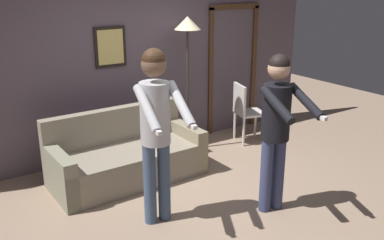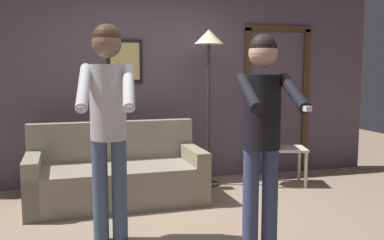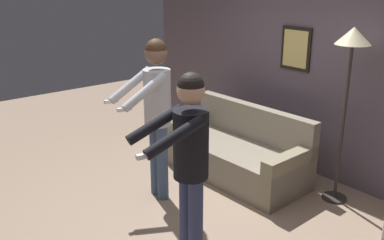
{
  "view_description": "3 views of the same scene",
  "coord_description": "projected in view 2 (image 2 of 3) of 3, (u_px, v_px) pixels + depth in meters",
  "views": [
    {
      "loc": [
        -2.57,
        -3.58,
        2.44
      ],
      "look_at": [
        -0.33,
        -0.17,
        1.1
      ],
      "focal_mm": 40.0,
      "sensor_mm": 36.0,
      "label": 1
    },
    {
      "loc": [
        -0.94,
        -3.63,
        1.45
      ],
      "look_at": [
        -0.04,
        -0.37,
        1.06
      ],
      "focal_mm": 40.0,
      "sensor_mm": 36.0,
      "label": 2
    },
    {
      "loc": [
        3.04,
        -2.6,
        2.46
      ],
      "look_at": [
        0.14,
        -0.21,
        1.19
      ],
      "focal_mm": 40.0,
      "sensor_mm": 36.0,
      "label": 3
    }
  ],
  "objects": [
    {
      "name": "ground_plane",
      "position": [
        186.0,
        231.0,
        3.89
      ],
      "size": [
        12.0,
        12.0,
        0.0
      ],
      "primitive_type": "plane",
      "color": "gray"
    },
    {
      "name": "back_wall_assembly",
      "position": [
        151.0,
        83.0,
        5.58
      ],
      "size": [
        6.4,
        0.1,
        2.6
      ],
      "color": "#5A4E5A",
      "rests_on": "ground_plane"
    },
    {
      "name": "couch",
      "position": [
        117.0,
        177.0,
        4.74
      ],
      "size": [
        1.92,
        0.9,
        0.87
      ],
      "color": "gray",
      "rests_on": "ground_plane"
    },
    {
      "name": "torchiere_lamp",
      "position": [
        209.0,
        53.0,
        5.3
      ],
      "size": [
        0.37,
        0.37,
        1.96
      ],
      "color": "#332D28",
      "rests_on": "ground_plane"
    },
    {
      "name": "person_standing_left",
      "position": [
        108.0,
        110.0,
        3.53
      ],
      "size": [
        0.49,
        0.71,
        1.84
      ],
      "color": "#3E5271",
      "rests_on": "ground_plane"
    },
    {
      "name": "person_standing_right",
      "position": [
        262.0,
        121.0,
        3.39
      ],
      "size": [
        0.51,
        0.73,
        1.74
      ],
      "color": "#384068",
      "rests_on": "ground_plane"
    },
    {
      "name": "dining_chair_distant",
      "position": [
        282.0,
        144.0,
        5.46
      ],
      "size": [
        0.52,
        0.52,
        0.93
      ],
      "color": "silver",
      "rests_on": "ground_plane"
    }
  ]
}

